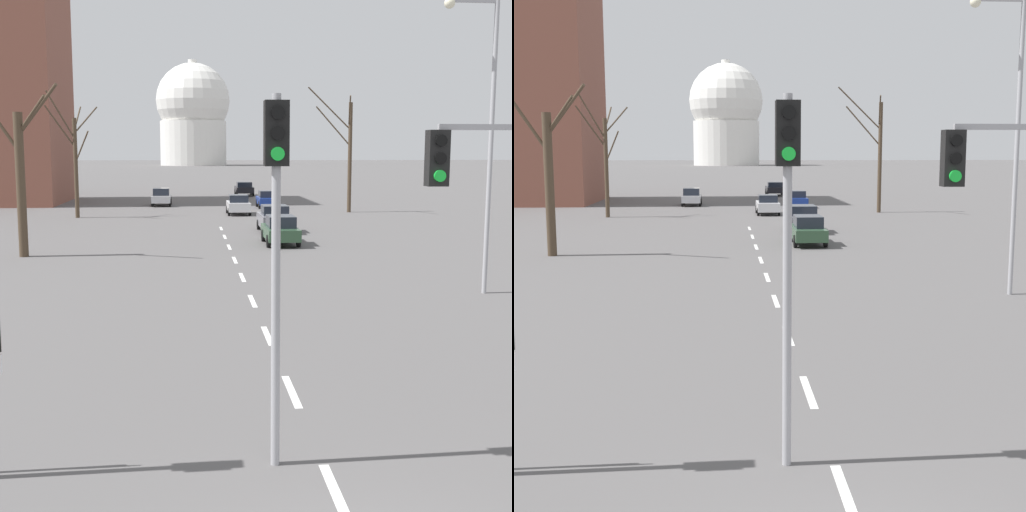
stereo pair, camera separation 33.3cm
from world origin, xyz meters
TOP-DOWN VIEW (x-y plane):
  - lane_stripe_0 at (0.00, 2.71)m, footprint 0.16×2.00m
  - lane_stripe_1 at (0.00, 7.21)m, footprint 0.16×2.00m
  - lane_stripe_2 at (0.00, 11.71)m, footprint 0.16×2.00m
  - lane_stripe_3 at (0.00, 16.21)m, footprint 0.16×2.00m
  - lane_stripe_4 at (0.00, 20.71)m, footprint 0.16×2.00m
  - lane_stripe_5 at (0.00, 25.21)m, footprint 0.16×2.00m
  - lane_stripe_6 at (0.00, 29.71)m, footprint 0.16×2.00m
  - lane_stripe_7 at (0.00, 34.21)m, footprint 0.16×2.00m
  - lane_stripe_8 at (0.00, 38.71)m, footprint 0.16×2.00m
  - traffic_signal_centre_tall at (-0.76, 3.82)m, footprint 0.36×0.34m
  - traffic_signal_near_right at (3.47, 5.23)m, footprint 2.26×0.34m
  - street_lamp_right at (7.90, 16.79)m, footprint 1.88×0.36m
  - sedan_near_left at (2.79, 30.57)m, footprint 1.74×4.12m
  - sedan_near_right at (-4.50, 58.62)m, footprint 1.76×4.05m
  - sedan_mid_centre at (3.18, 36.58)m, footprint 1.87×4.20m
  - sedan_far_left at (4.81, 55.41)m, footprint 1.70×3.88m
  - sedan_far_right at (1.83, 48.94)m, footprint 1.78×3.90m
  - sedan_distant_centre at (4.16, 72.89)m, footprint 1.98×4.45m
  - bare_tree_left_near at (-9.77, 27.21)m, footprint 3.97×1.84m
  - bare_tree_right_near at (10.77, 50.16)m, footprint 3.60×3.16m
  - bare_tree_left_far at (-10.37, 47.29)m, footprint 3.71×3.37m
  - capitol_dome at (0.00, 250.09)m, footprint 25.94×25.94m

SIDE VIEW (x-z plane):
  - lane_stripe_0 at x=0.00m, z-range 0.00..0.01m
  - lane_stripe_1 at x=0.00m, z-range 0.00..0.01m
  - lane_stripe_2 at x=0.00m, z-range 0.00..0.01m
  - lane_stripe_3 at x=0.00m, z-range 0.00..0.01m
  - lane_stripe_4 at x=0.00m, z-range 0.00..0.01m
  - lane_stripe_5 at x=0.00m, z-range 0.00..0.01m
  - lane_stripe_6 at x=0.00m, z-range 0.00..0.01m
  - lane_stripe_7 at x=0.00m, z-range 0.00..0.01m
  - lane_stripe_8 at x=0.00m, z-range 0.00..0.01m
  - sedan_far_left at x=4.81m, z-range 0.02..1.53m
  - sedan_far_right at x=1.83m, z-range 0.01..1.56m
  - sedan_near_left at x=2.79m, z-range 0.01..1.56m
  - sedan_distant_centre at x=4.16m, z-range 0.04..1.58m
  - sedan_near_right at x=-4.50m, z-range 0.01..1.62m
  - sedan_mid_centre at x=3.18m, z-range 0.01..1.65m
  - bare_tree_left_near at x=-9.77m, z-range -0.15..7.73m
  - traffic_signal_centre_tall at x=-0.76m, z-range 1.10..6.84m
  - traffic_signal_near_right at x=3.47m, z-range 1.44..7.01m
  - bare_tree_left_far at x=-10.37m, z-range -0.30..8.95m
  - bare_tree_right_near at x=10.77m, z-range -0.11..9.88m
  - street_lamp_right at x=7.90m, z-range 0.95..10.85m
  - capitol_dome at x=0.00m, z-range -0.47..36.16m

